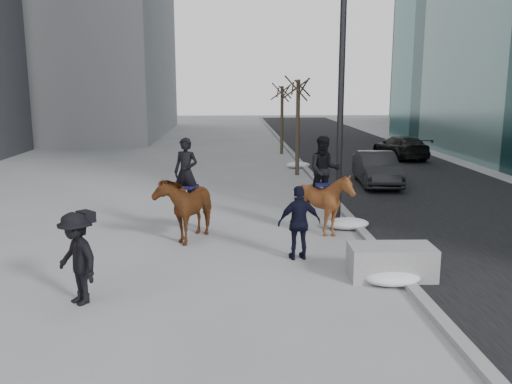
{
  "coord_description": "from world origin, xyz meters",
  "views": [
    {
      "loc": [
        -0.6,
        -11.58,
        4.06
      ],
      "look_at": [
        0.0,
        1.2,
        1.5
      ],
      "focal_mm": 38.0,
      "sensor_mm": 36.0,
      "label": 1
    }
  ],
  "objects_px": {
    "planter": "(391,262)",
    "mounted_right": "(324,196)",
    "mounted_left": "(186,202)",
    "car_near": "(377,169)"
  },
  "relations": [
    {
      "from": "planter",
      "to": "mounted_left",
      "type": "height_order",
      "value": "mounted_left"
    },
    {
      "from": "mounted_left",
      "to": "car_near",
      "type": "bearing_deg",
      "value": 46.2
    },
    {
      "from": "planter",
      "to": "car_near",
      "type": "height_order",
      "value": "car_near"
    },
    {
      "from": "planter",
      "to": "mounted_right",
      "type": "xyz_separation_m",
      "value": [
        -0.85,
        3.46,
        0.72
      ]
    },
    {
      "from": "car_near",
      "to": "mounted_left",
      "type": "xyz_separation_m",
      "value": [
        -7.12,
        -7.43,
        0.32
      ]
    },
    {
      "from": "mounted_right",
      "to": "car_near",
      "type": "bearing_deg",
      "value": 64.85
    },
    {
      "from": "car_near",
      "to": "mounted_left",
      "type": "distance_m",
      "value": 10.29
    },
    {
      "from": "mounted_right",
      "to": "mounted_left",
      "type": "bearing_deg",
      "value": -177.24
    },
    {
      "from": "car_near",
      "to": "mounted_right",
      "type": "relative_size",
      "value": 1.52
    },
    {
      "from": "planter",
      "to": "mounted_left",
      "type": "xyz_separation_m",
      "value": [
        -4.57,
        3.28,
        0.64
      ]
    }
  ]
}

